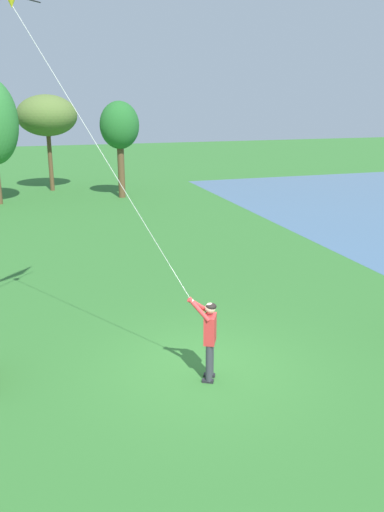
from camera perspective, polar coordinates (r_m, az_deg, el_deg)
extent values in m
plane|color=#33702D|center=(11.72, 1.21, -12.16)|extent=(120.00, 120.00, 0.00)
cube|color=#232328|center=(11.20, 1.75, -13.49)|extent=(0.26, 0.21, 0.06)
cylinder|color=#383842|center=(10.99, 1.87, -11.60)|extent=(0.14, 0.14, 0.82)
cube|color=#232328|center=(11.40, 1.91, -12.88)|extent=(0.26, 0.21, 0.06)
cylinder|color=#383842|center=(11.20, 2.03, -11.02)|extent=(0.14, 0.14, 0.82)
cube|color=red|center=(10.78, 1.99, -7.98)|extent=(0.38, 0.46, 0.60)
sphere|color=beige|center=(10.59, 2.02, -5.72)|extent=(0.22, 0.22, 0.22)
ellipsoid|color=black|center=(10.58, 2.10, -5.53)|extent=(0.30, 0.30, 0.13)
cylinder|color=red|center=(10.54, 0.76, -5.88)|extent=(0.39, 0.51, 0.43)
cylinder|color=red|center=(10.70, 0.90, -5.52)|extent=(0.56, 0.11, 0.43)
sphere|color=beige|center=(10.60, -0.02, -5.00)|extent=(0.10, 0.10, 0.10)
cone|color=yellow|center=(11.01, -19.15, 24.80)|extent=(0.28, 0.28, 0.22)
cylinder|color=silver|center=(10.30, -9.32, 10.19)|extent=(2.97, 1.52, 5.58)
cylinder|color=brown|center=(34.95, -15.23, 10.02)|extent=(0.27, 0.27, 3.81)
ellipsoid|color=#567033|center=(34.76, -15.59, 14.59)|extent=(3.72, 3.48, 2.53)
cylinder|color=brown|center=(31.63, -7.75, 9.31)|extent=(0.40, 0.40, 3.27)
ellipsoid|color=#236628|center=(31.41, -7.93, 13.99)|extent=(2.29, 2.12, 2.73)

